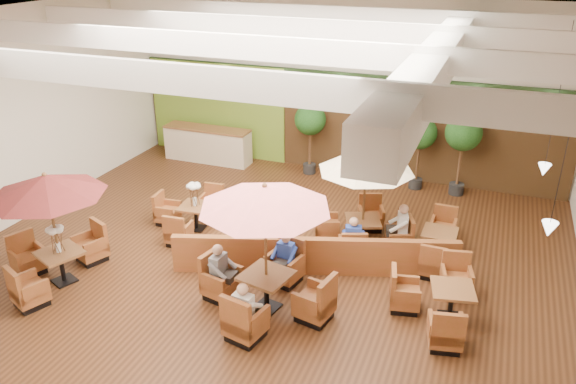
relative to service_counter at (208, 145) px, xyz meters
The scene contains 17 objects.
room 6.78m from the service_counter, 39.88° to the right, with size 14.04×14.00×5.52m.
service_counter is the anchor object (origin of this frame).
booth_divider 7.90m from the service_counter, 43.94° to the right, with size 6.45×0.18×0.89m, color brown.
table_0 7.93m from the service_counter, 86.09° to the right, with size 2.58×2.73×2.62m.
table_1 8.89m from the service_counter, 53.81° to the right, with size 2.85×2.85×2.81m.
table_2 7.52m from the service_counter, 31.04° to the right, with size 2.60×2.60×2.50m.
table_3 4.93m from the service_counter, 67.46° to the right, with size 1.59×2.34×1.46m.
table_4 10.46m from the service_counter, 35.78° to the right, with size 1.76×2.55×0.92m.
table_5 9.03m from the service_counter, 24.63° to the right, with size 0.80×2.35×0.88m.
topiary_0 3.78m from the service_counter, ahead, with size 0.99×0.99×2.30m.
topiary_1 7.12m from the service_counter, ahead, with size 0.97×0.97×2.26m.
topiary_2 8.33m from the service_counter, ahead, with size 1.05×1.05×2.44m.
diner_0 9.64m from the service_counter, 57.42° to the right, with size 0.40×0.33×0.78m.
diner_1 7.99m from the service_counter, 49.44° to the right, with size 0.37×0.31×0.73m.
diner_2 8.23m from the service_counter, 59.60° to the right, with size 0.33×0.40×0.80m.
diner_3 7.94m from the service_counter, 36.70° to the right, with size 0.41×0.36×0.76m.
diner_4 8.23m from the service_counter, 27.76° to the right, with size 0.39×0.44×0.81m.
Camera 1 is at (4.65, -10.79, 6.94)m, focal length 35.00 mm.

